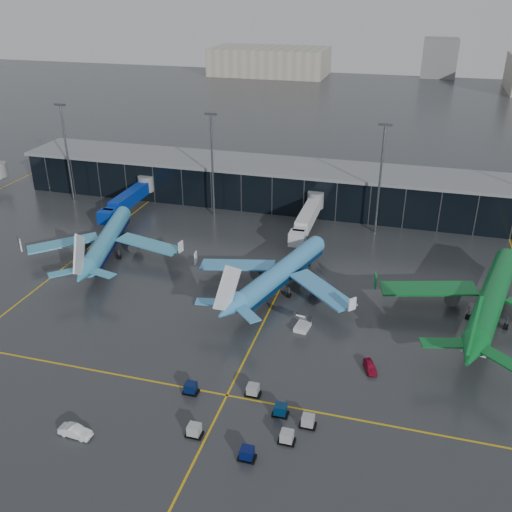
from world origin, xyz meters
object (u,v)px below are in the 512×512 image
(airliner_aer_lingus, at_px, (495,283))
(service_van_white, at_px, (75,431))
(airliner_arkefly, at_px, (106,229))
(service_van_red, at_px, (370,366))
(baggage_carts, at_px, (251,418))
(airliner_klm_near, at_px, (282,261))
(mobile_airstair, at_px, (302,325))

(airliner_aer_lingus, distance_m, service_van_white, 70.46)
(airliner_arkefly, relative_size, service_van_white, 8.73)
(service_van_red, bearing_deg, baggage_carts, -151.48)
(baggage_carts, height_order, service_van_white, baggage_carts)
(airliner_aer_lingus, xyz_separation_m, service_van_white, (-53.95, -44.89, -6.24))
(baggage_carts, xyz_separation_m, service_van_white, (-21.21, -8.54, -0.02))
(airliner_arkefly, bearing_deg, airliner_klm_near, -21.06)
(airliner_klm_near, distance_m, baggage_carts, 37.22)
(airliner_aer_lingus, distance_m, service_van_red, 28.36)
(service_van_red, distance_m, service_van_white, 42.99)
(airliner_arkefly, relative_size, airliner_klm_near, 1.00)
(airliner_aer_lingus, height_order, service_van_white, airliner_aer_lingus)
(mobile_airstair, relative_size, service_van_white, 0.77)
(baggage_carts, bearing_deg, service_van_white, -158.08)
(airliner_klm_near, height_order, service_van_white, airliner_klm_near)
(airliner_arkefly, relative_size, mobile_airstair, 11.30)
(mobile_airstair, bearing_deg, service_van_white, -117.84)
(baggage_carts, bearing_deg, airliner_arkefly, 136.73)
(airliner_aer_lingus, height_order, baggage_carts, airliner_aer_lingus)
(service_van_white, bearing_deg, service_van_red, -51.95)
(airliner_aer_lingus, relative_size, baggage_carts, 2.31)
(baggage_carts, bearing_deg, mobile_airstair, 85.08)
(baggage_carts, distance_m, service_van_red, 21.28)
(baggage_carts, xyz_separation_m, service_van_red, (14.20, 15.84, -0.10))
(airliner_klm_near, relative_size, baggage_carts, 2.00)
(airliner_klm_near, relative_size, airliner_aer_lingus, 0.87)
(airliner_arkefly, bearing_deg, mobile_airstair, -34.76)
(baggage_carts, distance_m, mobile_airstair, 24.23)
(airliner_arkefly, bearing_deg, service_van_white, -79.99)
(airliner_arkefly, xyz_separation_m, mobile_airstair, (45.81, -17.03, -5.25))
(airliner_klm_near, xyz_separation_m, airliner_aer_lingus, (37.27, -0.21, 0.93))
(service_van_red, xyz_separation_m, service_van_white, (-35.41, -24.38, 0.08))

